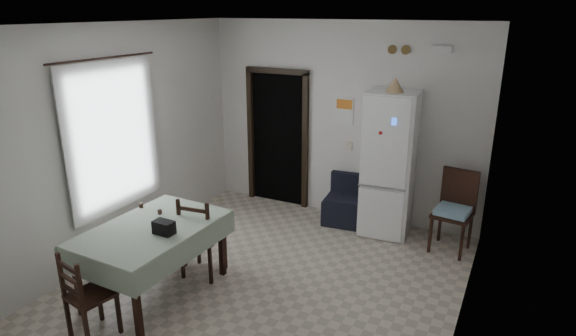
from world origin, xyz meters
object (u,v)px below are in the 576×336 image
(dining_chair_near_head, at_px, (90,294))
(dining_table, at_px, (155,261))
(navy_seat, at_px, (345,200))
(dining_chair_far_left, at_px, (164,236))
(corner_chair, at_px, (453,213))
(fridge, at_px, (390,164))
(dining_chair_far_right, at_px, (203,235))

(dining_chair_near_head, bearing_deg, dining_table, -81.79)
(navy_seat, distance_m, dining_chair_far_left, 2.70)
(navy_seat, relative_size, dining_chair_far_left, 0.82)
(navy_seat, bearing_deg, corner_chair, -13.47)
(corner_chair, bearing_deg, fridge, 175.18)
(corner_chair, height_order, dining_chair_far_left, corner_chair)
(fridge, relative_size, navy_seat, 2.82)
(fridge, relative_size, dining_table, 1.28)
(fridge, distance_m, dining_chair_far_left, 3.14)
(corner_chair, relative_size, dining_chair_far_right, 1.07)
(fridge, xyz_separation_m, dining_chair_far_left, (-2.12, -2.24, -0.57))
(fridge, bearing_deg, dining_chair_far_right, -131.93)
(dining_table, relative_size, dining_chair_far_left, 1.79)
(dining_chair_far_left, bearing_deg, navy_seat, -116.16)
(fridge, bearing_deg, dining_chair_near_head, -122.63)
(dining_chair_far_left, bearing_deg, dining_chair_near_head, 107.60)
(dining_chair_far_right, bearing_deg, dining_table, 62.70)
(corner_chair, distance_m, dining_chair_near_head, 4.38)
(navy_seat, bearing_deg, fridge, -5.98)
(navy_seat, relative_size, dining_chair_far_right, 0.71)
(dining_chair_far_right, bearing_deg, navy_seat, -122.09)
(dining_table, xyz_separation_m, dining_chair_near_head, (-0.05, -0.84, 0.05))
(navy_seat, relative_size, dining_chair_near_head, 0.78)
(corner_chair, distance_m, dining_table, 3.74)
(dining_table, bearing_deg, dining_chair_near_head, -91.63)
(corner_chair, height_order, dining_table, corner_chair)
(fridge, bearing_deg, corner_chair, -17.00)
(fridge, bearing_deg, dining_chair_far_left, -138.08)
(fridge, relative_size, dining_chair_near_head, 2.21)
(dining_table, distance_m, dining_chair_near_head, 0.84)
(navy_seat, distance_m, corner_chair, 1.56)
(navy_seat, distance_m, dining_chair_far_right, 2.36)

